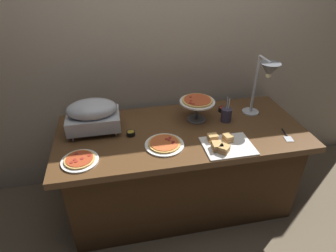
{
  "coord_description": "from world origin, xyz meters",
  "views": [
    {
      "loc": [
        -0.47,
        -1.79,
        1.94
      ],
      "look_at": [
        -0.11,
        0.0,
        0.81
      ],
      "focal_mm": 30.4,
      "sensor_mm": 36.0,
      "label": 1
    }
  ],
  "objects": [
    {
      "name": "pizza_plate_raised_stand",
      "position": [
        0.16,
        0.13,
        0.91
      ],
      "size": [
        0.28,
        0.28,
        0.19
      ],
      "color": "#595B60",
      "rests_on": "buffet_table"
    },
    {
      "name": "heat_lamp",
      "position": [
        0.64,
        0.02,
        1.15
      ],
      "size": [
        0.15,
        0.31,
        0.5
      ],
      "color": "#B7BABF",
      "rests_on": "buffet_table"
    },
    {
      "name": "pizza_plate_center",
      "position": [
        -0.75,
        -0.24,
        0.77
      ],
      "size": [
        0.24,
        0.24,
        0.03
      ],
      "color": "white",
      "rests_on": "buffet_table"
    },
    {
      "name": "back_wall",
      "position": [
        0.0,
        0.5,
        1.2
      ],
      "size": [
        4.4,
        0.04,
        2.4
      ],
      "primitive_type": "cube",
      "color": "tan",
      "rests_on": "ground_plane"
    },
    {
      "name": "ground_plane",
      "position": [
        0.0,
        0.0,
        0.0
      ],
      "size": [
        8.0,
        8.0,
        0.0
      ],
      "primitive_type": "plane",
      "color": "brown"
    },
    {
      "name": "utensil_holder",
      "position": [
        0.38,
        0.06,
        0.82
      ],
      "size": [
        0.08,
        0.08,
        0.22
      ],
      "color": "#383347",
      "rests_on": "buffet_table"
    },
    {
      "name": "sandwich_platter",
      "position": [
        0.24,
        -0.27,
        0.78
      ],
      "size": [
        0.35,
        0.28,
        0.06
      ],
      "color": "white",
      "rests_on": "buffet_table"
    },
    {
      "name": "buffet_table",
      "position": [
        0.0,
        0.0,
        0.39
      ],
      "size": [
        1.9,
        0.84,
        0.76
      ],
      "color": "brown",
      "rests_on": "ground_plane"
    },
    {
      "name": "sauce_cup_near",
      "position": [
        0.41,
        0.22,
        0.78
      ],
      "size": [
        0.06,
        0.06,
        0.04
      ],
      "color": "black",
      "rests_on": "buffet_table"
    },
    {
      "name": "chafing_dish",
      "position": [
        -0.65,
        0.12,
        0.91
      ],
      "size": [
        0.39,
        0.26,
        0.26
      ],
      "color": "#B7BABF",
      "rests_on": "buffet_table"
    },
    {
      "name": "sauce_cup_far",
      "position": [
        -0.39,
        0.01,
        0.78
      ],
      "size": [
        0.06,
        0.06,
        0.03
      ],
      "color": "black",
      "rests_on": "buffet_table"
    },
    {
      "name": "serving_spatula",
      "position": [
        0.75,
        -0.24,
        0.76
      ],
      "size": [
        0.07,
        0.17,
        0.01
      ],
      "color": "#B7BABF",
      "rests_on": "buffet_table"
    },
    {
      "name": "pizza_plate_front",
      "position": [
        -0.17,
        -0.17,
        0.77
      ],
      "size": [
        0.28,
        0.28,
        0.03
      ],
      "color": "white",
      "rests_on": "buffet_table"
    }
  ]
}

